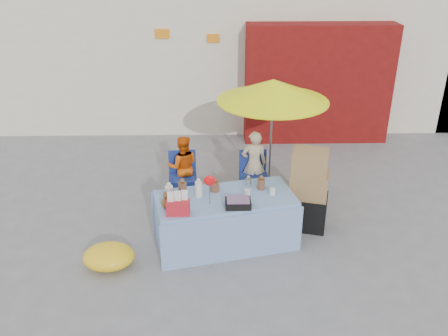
{
  "coord_description": "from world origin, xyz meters",
  "views": [
    {
      "loc": [
        -0.07,
        -5.97,
        4.18
      ],
      "look_at": [
        0.06,
        0.6,
        1.0
      ],
      "focal_mm": 38.0,
      "sensor_mm": 36.0,
      "label": 1
    }
  ],
  "objects_px": {
    "chair_left": "(183,186)",
    "market_table": "(225,219)",
    "chair_right": "(254,185)",
    "umbrella": "(273,91)",
    "vendor_orange": "(183,167)",
    "box_stack": "(308,192)",
    "vendor_beige": "(254,164)"
  },
  "relations": [
    {
      "from": "chair_left",
      "to": "market_table",
      "type": "bearing_deg",
      "value": -66.74
    },
    {
      "from": "chair_left",
      "to": "chair_right",
      "type": "distance_m",
      "value": 1.25
    },
    {
      "from": "chair_right",
      "to": "vendor_beige",
      "type": "bearing_deg",
      "value": 85.57
    },
    {
      "from": "umbrella",
      "to": "box_stack",
      "type": "height_order",
      "value": "umbrella"
    },
    {
      "from": "market_table",
      "to": "box_stack",
      "type": "xyz_separation_m",
      "value": [
        1.32,
        0.43,
        0.21
      ]
    },
    {
      "from": "market_table",
      "to": "box_stack",
      "type": "relative_size",
      "value": 1.66
    },
    {
      "from": "chair_right",
      "to": "umbrella",
      "type": "relative_size",
      "value": 0.41
    },
    {
      "from": "chair_right",
      "to": "market_table",
      "type": "bearing_deg",
      "value": -115.64
    },
    {
      "from": "chair_left",
      "to": "box_stack",
      "type": "relative_size",
      "value": 0.63
    },
    {
      "from": "umbrella",
      "to": "box_stack",
      "type": "xyz_separation_m",
      "value": [
        0.47,
        -1.22,
        -1.27
      ]
    },
    {
      "from": "chair_right",
      "to": "vendor_orange",
      "type": "xyz_separation_m",
      "value": [
        -1.25,
        0.13,
        0.31
      ]
    },
    {
      "from": "market_table",
      "to": "vendor_orange",
      "type": "bearing_deg",
      "value": 102.0
    },
    {
      "from": "market_table",
      "to": "chair_right",
      "type": "distance_m",
      "value": 1.48
    },
    {
      "from": "vendor_orange",
      "to": "chair_left",
      "type": "bearing_deg",
      "value": 85.57
    },
    {
      "from": "market_table",
      "to": "umbrella",
      "type": "height_order",
      "value": "umbrella"
    },
    {
      "from": "market_table",
      "to": "box_stack",
      "type": "distance_m",
      "value": 1.4
    },
    {
      "from": "market_table",
      "to": "vendor_orange",
      "type": "height_order",
      "value": "market_table"
    },
    {
      "from": "chair_left",
      "to": "umbrella",
      "type": "height_order",
      "value": "umbrella"
    },
    {
      "from": "vendor_beige",
      "to": "umbrella",
      "type": "height_order",
      "value": "umbrella"
    },
    {
      "from": "market_table",
      "to": "chair_left",
      "type": "height_order",
      "value": "market_table"
    },
    {
      "from": "chair_right",
      "to": "box_stack",
      "type": "xyz_separation_m",
      "value": [
        0.77,
        -0.94,
        0.36
      ]
    },
    {
      "from": "vendor_orange",
      "to": "vendor_beige",
      "type": "distance_m",
      "value": 1.25
    },
    {
      "from": "vendor_beige",
      "to": "box_stack",
      "type": "height_order",
      "value": "box_stack"
    },
    {
      "from": "vendor_orange",
      "to": "vendor_beige",
      "type": "relative_size",
      "value": 0.93
    },
    {
      "from": "chair_right",
      "to": "umbrella",
      "type": "distance_m",
      "value": 1.69
    },
    {
      "from": "chair_left",
      "to": "vendor_beige",
      "type": "bearing_deg",
      "value": 2.16
    },
    {
      "from": "umbrella",
      "to": "vendor_orange",
      "type": "bearing_deg",
      "value": -174.47
    },
    {
      "from": "vendor_beige",
      "to": "chair_right",
      "type": "bearing_deg",
      "value": 85.57
    },
    {
      "from": "vendor_beige",
      "to": "box_stack",
      "type": "xyz_separation_m",
      "value": [
        0.77,
        -1.07,
        0.01
      ]
    },
    {
      "from": "market_table",
      "to": "chair_left",
      "type": "xyz_separation_m",
      "value": [
        -0.71,
        1.37,
        -0.15
      ]
    },
    {
      "from": "market_table",
      "to": "umbrella",
      "type": "distance_m",
      "value": 2.38
    },
    {
      "from": "box_stack",
      "to": "vendor_orange",
      "type": "bearing_deg",
      "value": 152.11
    }
  ]
}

